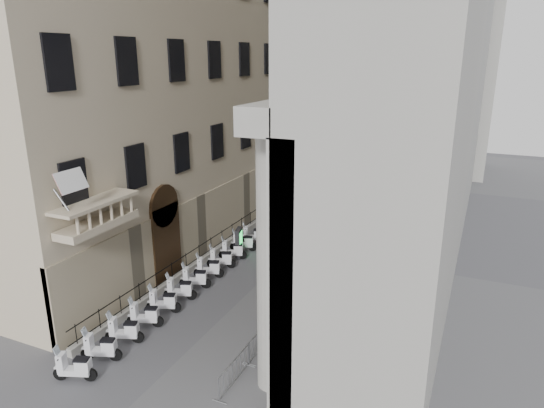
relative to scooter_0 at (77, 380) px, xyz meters
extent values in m
cube|color=#A4A39B|center=(2.92, 44.99, 15.00)|extent=(22.00, 10.00, 30.00)
cylinder|color=white|center=(-0.42, 22.22, 1.18)|extent=(0.06, 0.06, 2.36)
cylinder|color=white|center=(2.59, 22.22, 1.18)|extent=(0.06, 0.06, 2.36)
cylinder|color=white|center=(-0.42, 25.22, 1.18)|extent=(0.06, 0.06, 2.36)
cylinder|color=white|center=(2.59, 25.22, 1.18)|extent=(0.06, 0.06, 2.36)
cube|color=white|center=(1.08, 23.72, 2.42)|extent=(3.22, 3.22, 0.13)
cone|color=white|center=(1.08, 23.72, 2.95)|extent=(4.29, 4.29, 1.07)
cylinder|color=gray|center=(-0.35, 21.29, 3.82)|extent=(0.16, 0.16, 7.64)
cylinder|color=gray|center=(0.76, 21.60, 7.64)|extent=(2.24, 0.73, 0.12)
cube|color=gray|center=(1.77, 21.89, 7.60)|extent=(0.52, 0.33, 0.14)
cube|color=black|center=(0.22, 13.40, 0.96)|extent=(0.50, 0.95, 1.93)
cube|color=#19E54C|center=(0.36, 13.44, 1.18)|extent=(0.22, 0.68, 1.07)
imported|color=black|center=(3.56, 26.47, 0.94)|extent=(0.76, 0.56, 1.89)
imported|color=black|center=(5.92, 28.80, 0.95)|extent=(1.02, 0.85, 1.91)
imported|color=black|center=(4.00, 24.94, 0.81)|extent=(0.90, 0.70, 1.63)
camera|label=1|loc=(13.64, -11.69, 12.29)|focal=32.00mm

